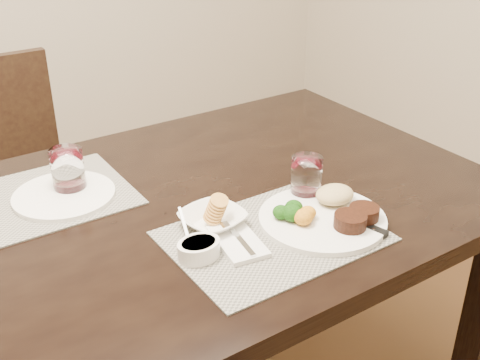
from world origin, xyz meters
TOP-DOWN VIEW (x-y plane):
  - dining_table at (0.00, 0.00)m, footprint 2.00×1.00m
  - chair_far at (0.00, 0.93)m, footprint 0.42×0.42m
  - placemat_near at (0.30, -0.24)m, footprint 0.46×0.34m
  - placemat_far at (-0.09, 0.22)m, footprint 0.46×0.34m
  - dinner_plate at (0.45, -0.26)m, footprint 0.30×0.30m
  - napkin_fork at (0.22, -0.23)m, footprint 0.11×0.17m
  - steak_knife at (0.49, -0.31)m, footprint 0.06×0.26m
  - cracker_bowl at (0.21, -0.13)m, footprint 0.16×0.16m
  - sauce_ramekin at (0.12, -0.22)m, footprint 0.09×0.14m
  - wine_glass_near at (0.48, -0.14)m, footprint 0.08×0.08m
  - far_plate at (-0.03, 0.19)m, footprint 0.25×0.25m
  - wine_glass_far at (-0.00, 0.21)m, footprint 0.08×0.08m

SIDE VIEW (x-z plane):
  - chair_far at x=0.00m, z-range 0.05..0.95m
  - dining_table at x=0.00m, z-range 0.29..1.04m
  - placemat_near at x=0.30m, z-range 0.75..0.75m
  - placemat_far at x=-0.09m, z-range 0.75..0.75m
  - far_plate at x=-0.03m, z-range 0.75..0.76m
  - steak_knife at x=0.49m, z-range 0.75..0.77m
  - napkin_fork at x=0.22m, z-range 0.75..0.77m
  - dinner_plate at x=0.45m, z-range 0.74..0.80m
  - cracker_bowl at x=0.21m, z-range 0.74..0.80m
  - sauce_ramekin at x=0.12m, z-range 0.74..0.81m
  - wine_glass_near at x=0.48m, z-range 0.75..0.85m
  - wine_glass_far at x=0.00m, z-range 0.75..0.86m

